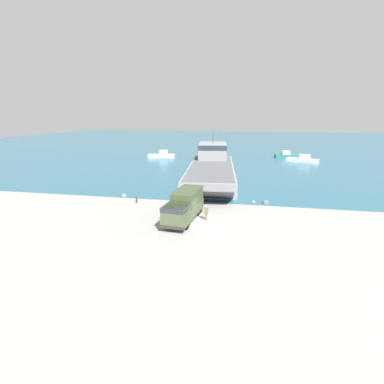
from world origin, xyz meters
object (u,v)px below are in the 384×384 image
military_truck (184,206)px  moored_boat_c (287,155)px  landing_craft (212,165)px  moored_boat_b (303,160)px  soldier_on_ramp (206,212)px  moored_boat_a (162,155)px  mooring_bollard (137,199)px

military_truck → moored_boat_c: (16.80, 55.32, -1.05)m
landing_craft → moored_boat_c: bearing=53.8°
moored_boat_b → landing_craft: bearing=163.2°
soldier_on_ramp → moored_boat_a: bearing=30.1°
landing_craft → moored_boat_a: size_ratio=4.49×
landing_craft → soldier_on_ramp: 25.80m
military_truck → moored_boat_b: size_ratio=1.09×
soldier_on_ramp → mooring_bollard: bearing=71.7°
moored_boat_c → landing_craft: bearing=-39.3°
moored_boat_c → soldier_on_ramp: bearing=-23.6°
moored_boat_c → mooring_bollard: (-24.53, -50.02, -0.13)m
moored_boat_b → moored_boat_c: moored_boat_b is taller
moored_boat_a → moored_boat_b: (36.44, -0.79, -0.05)m
moored_boat_a → moored_boat_c: moored_boat_a is taller
military_truck → moored_boat_b: bearing=161.8°
landing_craft → military_truck: size_ratio=4.05×
moored_boat_b → moored_boat_c: bearing=44.6°
moored_boat_a → mooring_bollard: moored_boat_a is taller
moored_boat_b → moored_boat_a: bearing=116.1°
military_truck → soldier_on_ramp: bearing=102.5°
soldier_on_ramp → moored_boat_a: 50.77m
soldier_on_ramp → moored_boat_a: (-19.31, 46.95, -0.27)m
mooring_bollard → moored_boat_a: bearing=102.3°
moored_boat_b → moored_boat_c: 9.25m
soldier_on_ramp → landing_craft: bearing=14.0°
soldier_on_ramp → mooring_bollard: soldier_on_ramp is taller
landing_craft → soldier_on_ramp: (2.81, -25.63, -0.98)m
military_truck → moored_boat_a: size_ratio=1.11×
military_truck → moored_boat_c: bearing=167.7°
landing_craft → mooring_bollard: 21.97m
moored_boat_a → moored_boat_b: size_ratio=0.98×
moored_boat_a → military_truck: bearing=-170.8°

